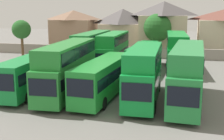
% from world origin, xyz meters
% --- Properties ---
extents(ground, '(140.00, 140.00, 0.00)m').
position_xyz_m(ground, '(0.00, 18.00, 0.00)').
color(ground, slate).
extents(depot_boundary_wall, '(56.00, 0.50, 1.80)m').
position_xyz_m(depot_boundary_wall, '(0.00, 23.82, 0.90)').
color(depot_boundary_wall, gray).
rests_on(depot_boundary_wall, ground).
extents(bus_1, '(3.07, 10.54, 3.55)m').
position_xyz_m(bus_1, '(-7.55, -0.23, 2.02)').
color(bus_1, '#168538').
rests_on(bus_1, ground).
extents(bus_2, '(3.21, 12.06, 4.99)m').
position_xyz_m(bus_2, '(-3.73, 0.22, 2.81)').
color(bus_2, '#217D2E').
rests_on(bus_2, ground).
extents(bus_3, '(3.22, 11.52, 3.53)m').
position_xyz_m(bus_3, '(-0.08, 0.07, 2.01)').
color(bus_3, '#1D892E').
rests_on(bus_3, ground).
extents(bus_4, '(2.84, 10.63, 4.85)m').
position_xyz_m(bus_4, '(3.73, -0.10, 2.74)').
color(bus_4, '#108A34').
rests_on(bus_4, ground).
extents(bus_5, '(3.12, 11.89, 5.06)m').
position_xyz_m(bus_5, '(7.49, -0.04, 2.85)').
color(bus_5, '#21813A').
rests_on(bus_5, ground).
extents(bus_6, '(2.70, 11.93, 4.95)m').
position_xyz_m(bus_6, '(-5.51, 13.88, 2.79)').
color(bus_6, '#1F8134').
rests_on(bus_6, ground).
extents(bus_7, '(2.60, 10.72, 4.91)m').
position_xyz_m(bus_7, '(-2.43, 13.94, 2.77)').
color(bus_7, '#1A8D35').
rests_on(bus_7, ground).
extents(bus_8, '(3.11, 12.08, 3.39)m').
position_xyz_m(bus_8, '(1.78, 14.02, 1.94)').
color(bus_8, '#157B31').
rests_on(bus_8, ground).
extents(bus_9, '(3.18, 11.52, 5.01)m').
position_xyz_m(bus_9, '(6.21, 14.21, 2.82)').
color(bus_9, '#0F8B2E').
rests_on(bus_9, ground).
extents(house_terrace_left, '(8.43, 6.96, 7.95)m').
position_xyz_m(house_terrace_left, '(-14.36, 30.13, 4.04)').
color(house_terrace_left, '#9E7A60').
rests_on(house_terrace_left, ground).
extents(house_terrace_centre, '(8.60, 6.98, 8.22)m').
position_xyz_m(house_terrace_centre, '(-4.46, 30.71, 4.20)').
color(house_terrace_centre, '#C6B293').
rests_on(house_terrace_centre, ground).
extents(house_terrace_right, '(8.80, 8.01, 9.57)m').
position_xyz_m(house_terrace_right, '(3.40, 29.93, 4.88)').
color(house_terrace_right, '#C6B293').
rests_on(house_terrace_right, ground).
extents(tree_behind_wall, '(4.88, 4.88, 7.46)m').
position_xyz_m(tree_behind_wall, '(2.59, 26.32, 4.99)').
color(tree_behind_wall, brown).
rests_on(tree_behind_wall, ground).
extents(tree_right_of_lot, '(3.27, 3.27, 6.33)m').
position_xyz_m(tree_right_of_lot, '(-20.54, 20.82, 4.63)').
color(tree_right_of_lot, brown).
rests_on(tree_right_of_lot, ground).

